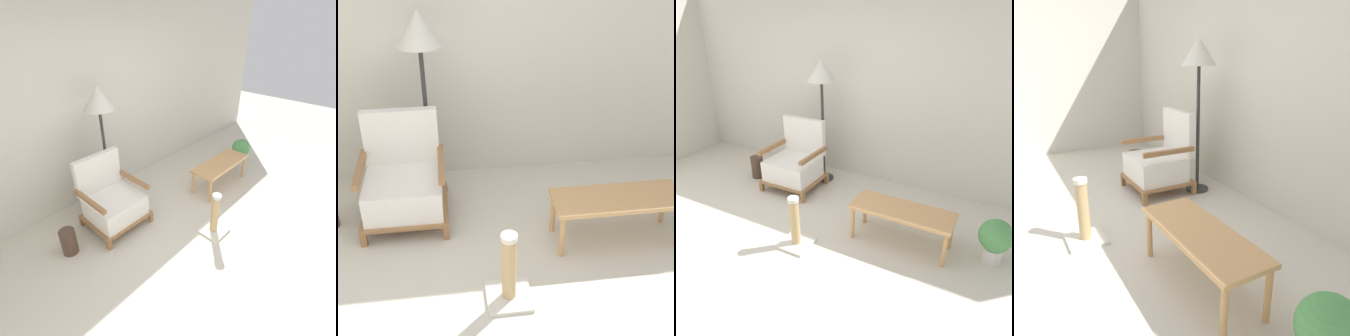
{
  "view_description": "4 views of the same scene",
  "coord_description": "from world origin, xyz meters",
  "views": [
    {
      "loc": [
        -2.03,
        -0.92,
        2.44
      ],
      "look_at": [
        0.33,
        1.27,
        0.55
      ],
      "focal_mm": 28.0,
      "sensor_mm": 36.0,
      "label": 1
    },
    {
      "loc": [
        -0.12,
        -2.01,
        2.53
      ],
      "look_at": [
        0.33,
        1.27,
        0.55
      ],
      "focal_mm": 50.0,
      "sensor_mm": 36.0,
      "label": 2
    },
    {
      "loc": [
        1.99,
        -1.88,
        2.26
      ],
      "look_at": [
        0.33,
        1.27,
        0.55
      ],
      "focal_mm": 35.0,
      "sensor_mm": 36.0,
      "label": 3
    },
    {
      "loc": [
        2.81,
        -0.13,
        1.5
      ],
      "look_at": [
        0.33,
        1.27,
        0.55
      ],
      "focal_mm": 35.0,
      "sensor_mm": 36.0,
      "label": 4
    }
  ],
  "objects": [
    {
      "name": "coffee_table",
      "position": [
        1.19,
        0.92,
        0.36
      ],
      "size": [
        1.06,
        0.4,
        0.42
      ],
      "color": "tan",
      "rests_on": "ground_plane"
    },
    {
      "name": "scratching_post",
      "position": [
        0.23,
        0.37,
        0.2
      ],
      "size": [
        0.32,
        0.32,
        0.58
      ],
      "color": "beige",
      "rests_on": "ground_plane"
    },
    {
      "name": "wall_back",
      "position": [
        0.0,
        2.24,
        1.35
      ],
      "size": [
        8.0,
        0.06,
        2.7
      ],
      "color": "beige",
      "rests_on": "ground_plane"
    },
    {
      "name": "floor_lamp",
      "position": [
        -0.3,
        1.83,
        1.48
      ],
      "size": [
        0.38,
        0.38,
        1.72
      ],
      "color": "#2D2D2D",
      "rests_on": "ground_plane"
    },
    {
      "name": "armchair",
      "position": [
        -0.53,
        1.45,
        0.35
      ],
      "size": [
        0.72,
        0.67,
        0.93
      ],
      "color": "olive",
      "rests_on": "ground_plane"
    }
  ]
}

